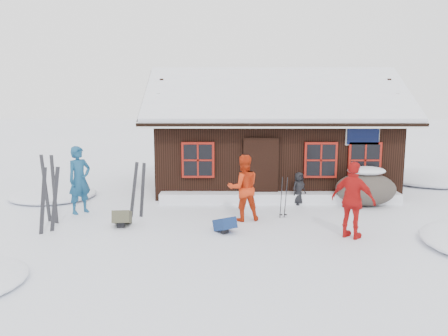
{
  "coord_description": "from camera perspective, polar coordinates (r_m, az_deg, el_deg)",
  "views": [
    {
      "loc": [
        -0.23,
        -11.29,
        3.28
      ],
      "look_at": [
        -0.27,
        1.13,
        1.3
      ],
      "focal_mm": 35.0,
      "sensor_mm": 36.0,
      "label": 1
    }
  ],
  "objects": [
    {
      "name": "ski_pair_right",
      "position": [
        12.34,
        -11.14,
        -2.93
      ],
      "size": [
        0.54,
        0.21,
        1.6
      ],
      "rotation": [
        0.0,
        0.0,
        -0.27
      ],
      "color": "black",
      "rests_on": "ground"
    },
    {
      "name": "ski_poles",
      "position": [
        12.22,
        7.78,
        -3.92
      ],
      "size": [
        0.21,
        0.1,
        1.18
      ],
      "color": "black",
      "rests_on": "ground"
    },
    {
      "name": "skier_teal",
      "position": [
        13.18,
        -18.35,
        -1.49
      ],
      "size": [
        0.81,
        0.85,
        1.95
      ],
      "primitive_type": "imported",
      "rotation": [
        0.0,
        0.0,
        0.89
      ],
      "color": "navy",
      "rests_on": "ground"
    },
    {
      "name": "ski_pair_mid",
      "position": [
        12.49,
        -21.79,
        -2.65
      ],
      "size": [
        0.49,
        0.25,
        1.87
      ],
      "rotation": [
        0.0,
        0.0,
        -0.44
      ],
      "color": "black",
      "rests_on": "ground"
    },
    {
      "name": "skier_orange_left",
      "position": [
        11.79,
        2.55,
        -2.6
      ],
      "size": [
        1.0,
        0.85,
        1.8
      ],
      "primitive_type": "imported",
      "rotation": [
        0.0,
        0.0,
        3.36
      ],
      "color": "red",
      "rests_on": "ground"
    },
    {
      "name": "snow_mounds",
      "position": [
        13.68,
        8.11,
        -4.9
      ],
      "size": [
        20.6,
        13.2,
        0.48
      ],
      "color": "white",
      "rests_on": "ground"
    },
    {
      "name": "skier_orange_right",
      "position": [
        10.71,
        16.52,
        -4.07
      ],
      "size": [
        1.11,
        1.03,
        1.83
      ],
      "primitive_type": "imported",
      "rotation": [
        0.0,
        0.0,
        2.44
      ],
      "color": "red",
      "rests_on": "ground"
    },
    {
      "name": "boulder",
      "position": [
        14.19,
        18.0,
        -2.49
      ],
      "size": [
        1.85,
        1.39,
        1.09
      ],
      "color": "#4C453D",
      "rests_on": "ground"
    },
    {
      "name": "backpack_blue",
      "position": [
        10.9,
        0.11,
        -7.68
      ],
      "size": [
        0.61,
        0.65,
        0.28
      ],
      "primitive_type": "cube",
      "rotation": [
        0.0,
        0.0,
        0.56
      ],
      "color": "navy",
      "rests_on": "ground"
    },
    {
      "name": "snow_drift",
      "position": [
        14.0,
        7.29,
        -3.83
      ],
      "size": [
        7.6,
        0.6,
        0.35
      ],
      "primitive_type": "cube",
      "color": "white",
      "rests_on": "ground"
    },
    {
      "name": "mountain_hut",
      "position": [
        16.45,
        6.22,
        3.06
      ],
      "size": [
        8.9,
        6.09,
        4.42
      ],
      "color": "black",
      "rests_on": "ground"
    },
    {
      "name": "backpack_olive",
      "position": [
        11.71,
        -13.16,
        -6.64
      ],
      "size": [
        0.49,
        0.62,
        0.32
      ],
      "primitive_type": "cube",
      "rotation": [
        0.0,
        0.0,
        0.09
      ],
      "color": "#444330",
      "rests_on": "ground"
    },
    {
      "name": "ski_pair_left",
      "position": [
        11.59,
        -21.9,
        -3.99
      ],
      "size": [
        0.5,
        0.35,
        1.68
      ],
      "rotation": [
        0.0,
        0.0,
        0.59
      ],
      "color": "black",
      "rests_on": "ground"
    },
    {
      "name": "skier_crouched",
      "position": [
        13.81,
        9.73,
        -2.64
      ],
      "size": [
        0.6,
        0.55,
        1.02
      ],
      "primitive_type": "imported",
      "rotation": [
        0.0,
        0.0,
        0.58
      ],
      "color": "black",
      "rests_on": "ground"
    },
    {
      "name": "ground",
      "position": [
        11.76,
        1.3,
        -7.14
      ],
      "size": [
        120.0,
        120.0,
        0.0
      ],
      "primitive_type": "plane",
      "color": "white",
      "rests_on": "ground"
    }
  ]
}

